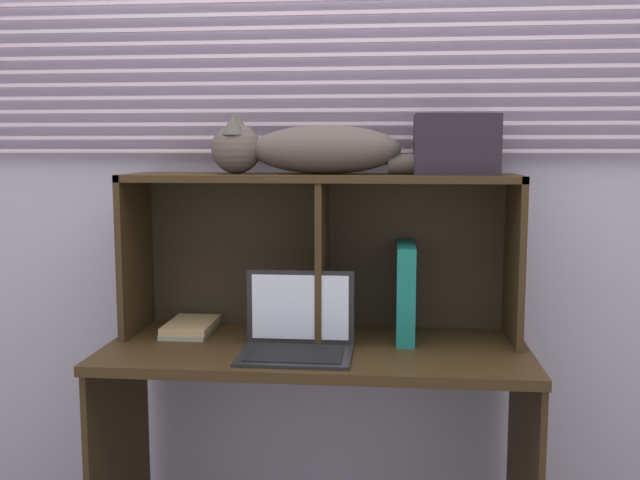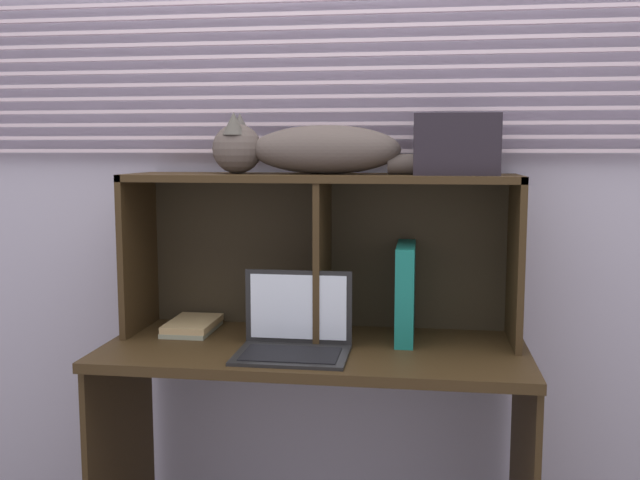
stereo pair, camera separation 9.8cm
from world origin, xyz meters
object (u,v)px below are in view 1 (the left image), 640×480
laptop (297,337)px  storage_box (456,145)px  cat (309,149)px  book_stack (191,327)px  binder_upright (405,291)px

laptop → storage_box: 0.74m
cat → storage_box: cat is taller
book_stack → cat: bearing=0.5°
laptop → book_stack: (-0.37, 0.20, -0.03)m
cat → storage_box: size_ratio=3.25×
cat → laptop: 0.57m
storage_box → laptop: bearing=-155.7°
laptop → book_stack: 0.42m
cat → storage_box: (0.44, -0.00, 0.01)m
binder_upright → cat: bearing=180.0°
binder_upright → storage_box: storage_box is taller
laptop → book_stack: size_ratio=1.42×
laptop → binder_upright: 0.39m
book_stack → binder_upright: bearing=0.3°
cat → binder_upright: cat is taller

